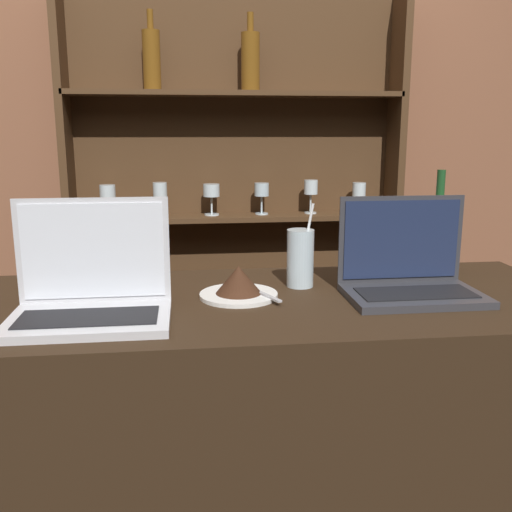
# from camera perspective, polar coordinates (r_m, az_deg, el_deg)

# --- Properties ---
(bar_counter) EXTENTS (1.81, 0.62, 1.04)m
(bar_counter) POSITION_cam_1_polar(r_m,az_deg,el_deg) (1.62, -3.72, -22.42)
(bar_counter) COLOR black
(bar_counter) RESTS_ON ground_plane
(back_wall) EXTENTS (7.00, 0.06, 2.70)m
(back_wall) POSITION_cam_1_polar(r_m,az_deg,el_deg) (2.47, -5.57, 10.18)
(back_wall) COLOR brown
(back_wall) RESTS_ON ground_plane
(back_shelf) EXTENTS (1.37, 0.18, 1.98)m
(back_shelf) POSITION_cam_1_polar(r_m,az_deg,el_deg) (2.43, -2.10, 2.70)
(back_shelf) COLOR #472D19
(back_shelf) RESTS_ON ground_plane
(laptop_near) EXTENTS (0.34, 0.22, 0.26)m
(laptop_near) POSITION_cam_1_polar(r_m,az_deg,el_deg) (1.29, -16.17, -3.46)
(laptop_near) COLOR silver
(laptop_near) RESTS_ON bar_counter
(laptop_far) EXTENTS (0.33, 0.21, 0.24)m
(laptop_far) POSITION_cam_1_polar(r_m,az_deg,el_deg) (1.46, 15.04, -1.68)
(laptop_far) COLOR #333338
(laptop_far) RESTS_ON bar_counter
(cake_plate) EXTENTS (0.19, 0.19, 0.08)m
(cake_plate) POSITION_cam_1_polar(r_m,az_deg,el_deg) (1.40, -1.74, -2.84)
(cake_plate) COLOR white
(cake_plate) RESTS_ON bar_counter
(water_glass) EXTENTS (0.07, 0.07, 0.22)m
(water_glass) POSITION_cam_1_polar(r_m,az_deg,el_deg) (1.49, 4.45, -0.21)
(water_glass) COLOR silver
(water_glass) RESTS_ON bar_counter
(wine_bottle_green) EXTENTS (0.07, 0.07, 0.29)m
(wine_bottle_green) POSITION_cam_1_polar(r_m,az_deg,el_deg) (1.71, 17.68, 2.13)
(wine_bottle_green) COLOR #1E4C23
(wine_bottle_green) RESTS_ON bar_counter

